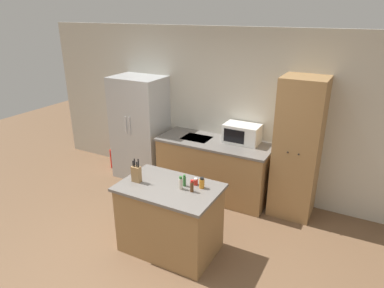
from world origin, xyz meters
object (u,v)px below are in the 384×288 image
object	(u,v)px
spice_bottle_short_red	(202,183)
spice_bottle_pale_salt	(181,183)
pantry_cabinet	(298,149)
refrigerator	(140,128)
microwave	(242,134)
spice_bottle_tall_dark	(184,181)
knife_block	(136,174)
spice_bottle_green_herb	(192,186)
fire_extinguisher	(113,158)
spice_bottle_amber_oil	(196,182)

from	to	relation	value
spice_bottle_short_red	spice_bottle_pale_salt	xyz separation A→B (m)	(-0.21, -0.14, 0.01)
pantry_cabinet	spice_bottle_pale_salt	world-z (taller)	pantry_cabinet
refrigerator	microwave	distance (m)	1.83
spice_bottle_tall_dark	spice_bottle_pale_salt	distance (m)	0.08
spice_bottle_short_red	pantry_cabinet	bearing A→B (deg)	61.41
knife_block	spice_bottle_green_herb	distance (m)	0.71
spice_bottle_short_red	fire_extinguisher	size ratio (longest dim) A/B	0.31
refrigerator	spice_bottle_amber_oil	size ratio (longest dim) A/B	21.56
refrigerator	pantry_cabinet	bearing A→B (deg)	0.83
refrigerator	spice_bottle_pale_salt	world-z (taller)	refrigerator
knife_block	spice_bottle_amber_oil	bearing A→B (deg)	21.85
spice_bottle_tall_dark	spice_bottle_amber_oil	world-z (taller)	spice_bottle_tall_dark
spice_bottle_tall_dark	refrigerator	bearing A→B (deg)	139.65
refrigerator	fire_extinguisher	size ratio (longest dim) A/B	4.23
spice_bottle_amber_oil	fire_extinguisher	distance (m)	2.90
microwave	fire_extinguisher	bearing A→B (deg)	-176.82
spice_bottle_amber_oil	fire_extinguisher	xyz separation A→B (m)	(-2.47, 1.34, -0.74)
knife_block	spice_bottle_green_herb	xyz separation A→B (m)	(0.70, 0.10, -0.04)
spice_bottle_pale_salt	fire_extinguisher	bearing A→B (deg)	147.34
pantry_cabinet	spice_bottle_tall_dark	size ratio (longest dim) A/B	14.34
microwave	spice_bottle_tall_dark	bearing A→B (deg)	-94.53
spice_bottle_tall_dark	fire_extinguisher	xyz separation A→B (m)	(-2.36, 1.43, -0.76)
microwave	knife_block	xyz separation A→B (m)	(-0.68, -1.75, -0.07)
refrigerator	knife_block	xyz separation A→B (m)	(1.14, -1.62, 0.10)
knife_block	spice_bottle_short_red	bearing A→B (deg)	16.92
pantry_cabinet	knife_block	size ratio (longest dim) A/B	6.70
knife_block	spice_bottle_tall_dark	bearing A→B (deg)	17.90
spice_bottle_short_red	spice_bottle_amber_oil	distance (m)	0.11
refrigerator	spice_bottle_pale_salt	distance (m)	2.28
spice_bottle_green_herb	spice_bottle_pale_salt	distance (m)	0.14
microwave	spice_bottle_green_herb	distance (m)	1.65
refrigerator	fire_extinguisher	xyz separation A→B (m)	(-0.67, -0.01, -0.71)
microwave	fire_extinguisher	xyz separation A→B (m)	(-2.49, -0.14, -0.88)
spice_bottle_short_red	spice_bottle_amber_oil	xyz separation A→B (m)	(-0.10, 0.03, -0.02)
spice_bottle_tall_dark	spice_bottle_short_red	xyz separation A→B (m)	(0.20, 0.05, -0.00)
refrigerator	spice_bottle_green_herb	size ratio (longest dim) A/B	12.25
pantry_cabinet	spice_bottle_short_red	size ratio (longest dim) A/B	15.19
spice_bottle_tall_dark	fire_extinguisher	size ratio (longest dim) A/B	0.33
refrigerator	spice_bottle_tall_dark	bearing A→B (deg)	-40.35
spice_bottle_green_herb	knife_block	bearing A→B (deg)	-171.89
spice_bottle_tall_dark	spice_bottle_green_herb	xyz separation A→B (m)	(0.14, -0.08, 0.00)
pantry_cabinet	spice_bottle_green_herb	bearing A→B (deg)	-118.28
knife_block	spice_bottle_amber_oil	size ratio (longest dim) A/B	3.62
spice_bottle_short_red	microwave	bearing A→B (deg)	92.99
spice_bottle_tall_dark	fire_extinguisher	distance (m)	2.87
microwave	spice_bottle_amber_oil	bearing A→B (deg)	-90.79
pantry_cabinet	knife_block	world-z (taller)	pantry_cabinet
spice_bottle_tall_dark	spice_bottle_pale_salt	size ratio (longest dim) A/B	0.89
spice_bottle_amber_oil	spice_bottle_pale_salt	world-z (taller)	spice_bottle_pale_salt
knife_block	fire_extinguisher	xyz separation A→B (m)	(-1.80, 1.61, -0.80)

